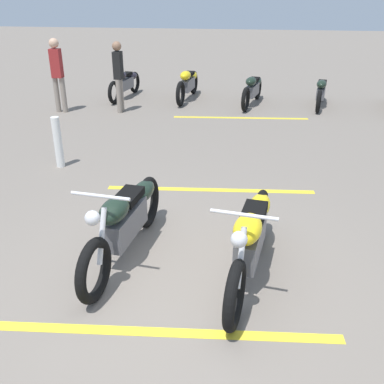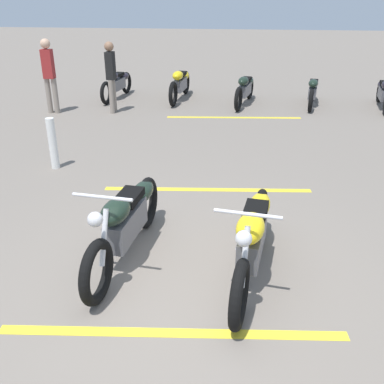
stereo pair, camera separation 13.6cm
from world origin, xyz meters
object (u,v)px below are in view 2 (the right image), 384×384
object	(u,v)px
motorcycle_row_left	(313,90)
motorcycle_row_center	(245,88)
bollard_post	(53,144)
motorcycle_dark_foreground	(126,220)
motorcycle_row_far_left	(384,92)
bystander_near_row	(49,73)
motorcycle_row_far_right	(117,83)
bystander_secondary	(111,74)
motorcycle_bright_foreground	(252,237)
motorcycle_row_right	(180,83)

from	to	relation	value
motorcycle_row_left	motorcycle_row_center	world-z (taller)	motorcycle_row_center
motorcycle_row_left	bollard_post	world-z (taller)	bollard_post
motorcycle_dark_foreground	bollard_post	world-z (taller)	motorcycle_dark_foreground
motorcycle_row_far_left	bystander_near_row	world-z (taller)	bystander_near_row
motorcycle_row_center	bystander_near_row	xyz separation A→B (m)	(-1.40, 4.70, 0.57)
motorcycle_row_center	motorcycle_dark_foreground	bearing A→B (deg)	1.82
motorcycle_row_far_right	motorcycle_row_far_left	bearing A→B (deg)	95.48
motorcycle_row_far_left	bystander_secondary	xyz separation A→B (m)	(-1.18, 6.76, 0.54)
motorcycle_row_far_right	bystander_near_row	distance (m)	2.17
motorcycle_bright_foreground	bystander_near_row	xyz separation A→B (m)	(6.27, 4.77, 0.52)
motorcycle_bright_foreground	bystander_secondary	distance (m)	7.29
motorcycle_row_far_left	bystander_secondary	size ratio (longest dim) A/B	1.16
bollard_post	bystander_secondary	bearing A→B (deg)	-0.24
motorcycle_row_left	motorcycle_dark_foreground	bearing A→B (deg)	-11.71
motorcycle_row_center	motorcycle_row_far_right	xyz separation A→B (m)	(0.33, 3.53, -0.00)
motorcycle_row_left	bystander_secondary	xyz separation A→B (m)	(-1.28, 5.00, 0.55)
bystander_secondary	motorcycle_row_far_right	bearing A→B (deg)	104.48
motorcycle_row_far_left	motorcycle_row_far_right	xyz separation A→B (m)	(0.35, 7.06, 0.01)
motorcycle_row_far_left	bystander_secondary	world-z (taller)	bystander_secondary
bystander_near_row	motorcycle_bright_foreground	bearing A→B (deg)	37.15
motorcycle_bright_foreground	motorcycle_row_right	size ratio (longest dim) A/B	1.03
motorcycle_row_far_right	bystander_secondary	distance (m)	1.65
motorcycle_bright_foreground	motorcycle_dark_foreground	xyz separation A→B (m)	(0.20, 1.42, 0.00)
motorcycle_bright_foreground	motorcycle_row_right	distance (m)	8.26
motorcycle_bright_foreground	motorcycle_row_center	distance (m)	7.68
motorcycle_row_center	bollard_post	xyz separation A→B (m)	(-4.92, 3.26, 0.03)
motorcycle_row_left	motorcycle_row_center	xyz separation A→B (m)	(-0.08, 1.76, 0.03)
motorcycle_row_far_left	motorcycle_row_center	bearing A→B (deg)	-82.15
motorcycle_row_left	bystander_near_row	bearing A→B (deg)	-66.39
motorcycle_bright_foreground	motorcycle_dark_foreground	size ratio (longest dim) A/B	1.00
motorcycle_row_center	bystander_near_row	size ratio (longest dim) A/B	1.14
motorcycle_row_left	motorcycle_row_right	bearing A→B (deg)	-84.05
motorcycle_row_left	bystander_secondary	bearing A→B (deg)	-64.95
motorcycle_row_left	motorcycle_row_far_left	bearing A→B (deg)	97.47
motorcycle_dark_foreground	motorcycle_row_right	bearing A→B (deg)	-170.15
motorcycle_row_far_left	motorcycle_row_right	xyz separation A→B (m)	(0.39, 5.29, 0.04)
motorcycle_row_right	motorcycle_bright_foreground	bearing A→B (deg)	18.48
motorcycle_bright_foreground	motorcycle_dark_foreground	bearing A→B (deg)	-89.51
motorcycle_bright_foreground	motorcycle_row_right	xyz separation A→B (m)	(8.05, 1.84, -0.02)
motorcycle_row_right	bystander_near_row	size ratio (longest dim) A/B	1.23
motorcycle_row_right	bollard_post	world-z (taller)	bollard_post
motorcycle_row_far_left	bollard_post	xyz separation A→B (m)	(-4.90, 6.78, 0.04)
bollard_post	motorcycle_row_far_left	bearing A→B (deg)	-54.13
motorcycle_row_right	motorcycle_row_far_right	distance (m)	1.76
bystander_near_row	bystander_secondary	world-z (taller)	bystander_near_row
bollard_post	motorcycle_row_left	bearing A→B (deg)	-45.10
motorcycle_row_center	bystander_secondary	size ratio (longest dim) A/B	1.19
motorcycle_row_right	bystander_secondary	bearing A→B (deg)	-37.45
motorcycle_dark_foreground	motorcycle_row_far_left	xyz separation A→B (m)	(7.45, -4.87, -0.06)
motorcycle_dark_foreground	bollard_post	distance (m)	3.18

